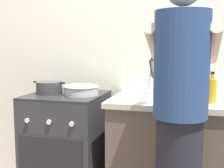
% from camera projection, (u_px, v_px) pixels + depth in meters
% --- Properties ---
extents(back_wall, '(3.20, 0.10, 2.50)m').
position_uv_depth(back_wall, '(141.00, 51.00, 2.57)').
color(back_wall, silver).
rests_on(back_wall, ground).
extents(countertop, '(1.00, 0.60, 0.90)m').
position_uv_depth(countertop, '(176.00, 157.00, 2.24)').
color(countertop, brown).
rests_on(countertop, ground).
extents(stove_range, '(0.60, 0.62, 0.90)m').
position_uv_depth(stove_range, '(67.00, 147.00, 2.49)').
color(stove_range, '#2D2D33').
rests_on(stove_range, ground).
extents(pot, '(0.28, 0.21, 0.10)m').
position_uv_depth(pot, '(49.00, 88.00, 2.43)').
color(pot, '#38383D').
rests_on(pot, stove_range).
extents(mixing_bowl, '(0.29, 0.29, 0.08)m').
position_uv_depth(mixing_bowl, '(81.00, 90.00, 2.37)').
color(mixing_bowl, '#B7B7BC').
rests_on(mixing_bowl, stove_range).
extents(utensil_crock, '(0.10, 0.10, 0.34)m').
position_uv_depth(utensil_crock, '(153.00, 82.00, 2.38)').
color(utensil_crock, silver).
rests_on(utensil_crock, countertop).
extents(spice_bottle, '(0.04, 0.04, 0.09)m').
position_uv_depth(spice_bottle, '(191.00, 96.00, 2.07)').
color(spice_bottle, silver).
rests_on(spice_bottle, countertop).
extents(oil_bottle, '(0.06, 0.06, 0.22)m').
position_uv_depth(oil_bottle, '(212.00, 90.00, 2.02)').
color(oil_bottle, gold).
rests_on(oil_bottle, countertop).
extents(person, '(0.41, 0.50, 1.70)m').
position_uv_depth(person, '(180.00, 124.00, 1.65)').
color(person, black).
rests_on(person, ground).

